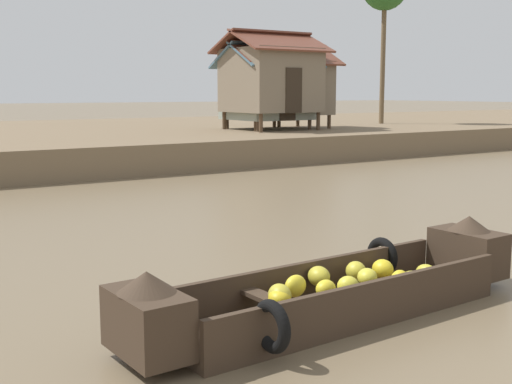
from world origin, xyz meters
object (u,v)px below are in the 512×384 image
stilt_house_left (271,79)px  stilt_house_mid_right (278,86)px  stilt_house_mid_left (267,89)px  banana_boat (338,289)px

stilt_house_left → stilt_house_mid_right: 0.96m
stilt_house_mid_left → stilt_house_mid_right: size_ratio=0.76×
banana_boat → stilt_house_mid_right: size_ratio=1.07×
banana_boat → stilt_house_mid_left: stilt_house_mid_left is taller
banana_boat → stilt_house_mid_right: stilt_house_mid_right is taller
banana_boat → stilt_house_mid_right: (12.10, 18.21, 2.50)m
banana_boat → stilt_house_mid_left: (11.47, 18.18, 2.36)m
stilt_house_mid_right → banana_boat: bearing=-123.6°
stilt_house_left → stilt_house_mid_left: size_ratio=1.10×
banana_boat → stilt_house_mid_right: bearing=56.4°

